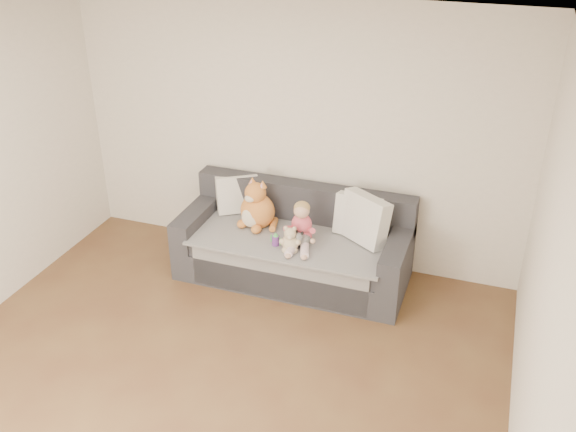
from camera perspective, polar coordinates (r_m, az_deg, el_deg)
The scene contains 10 objects.
room_shell at distance 4.48m, azimuth -8.00°, elevation -1.73°, with size 5.00×5.00×5.00m.
sofa at distance 6.22m, azimuth 0.58°, elevation -2.80°, with size 2.20×0.94×0.85m.
cushion_left at distance 6.48m, azimuth -4.53°, elevation 1.96°, with size 0.45×0.38×0.39m.
cushion_right_back at distance 6.06m, azimuth 6.21°, elevation 0.01°, with size 0.45×0.25×0.41m.
cushion_right_front at distance 5.95m, azimuth 6.83°, elevation -0.26°, with size 0.53×0.45×0.47m.
toddler at distance 5.87m, azimuth 1.17°, elevation -1.02°, with size 0.30×0.43×0.43m.
plush_cat at distance 6.18m, azimuth -2.80°, elevation 0.68°, with size 0.40×0.36×0.52m.
teddy_bear at distance 5.81m, azimuth 0.18°, elevation -2.22°, with size 0.19×0.15×0.25m.
plush_cow at distance 5.90m, azimuth 1.28°, elevation -1.98°, with size 0.15×0.23×0.18m.
sippy_cup at distance 5.91m, azimuth -1.10°, elevation -2.04°, with size 0.12×0.09×0.13m.
Camera 1 is at (1.86, -3.00, 3.51)m, focal length 40.00 mm.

